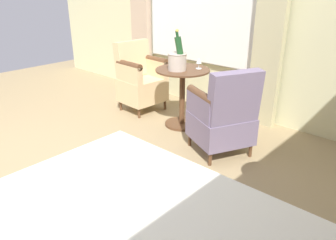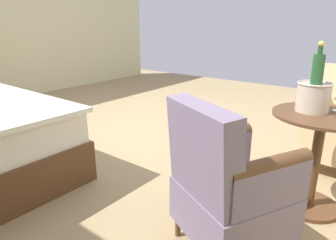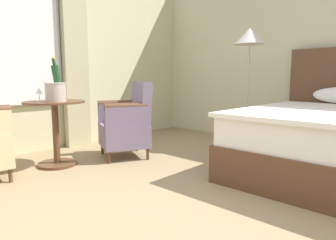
{
  "view_description": "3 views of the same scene",
  "coord_description": "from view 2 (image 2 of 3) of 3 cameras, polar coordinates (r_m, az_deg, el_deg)",
  "views": [
    {
      "loc": [
        0.78,
        2.84,
        1.67
      ],
      "look_at": [
        -0.75,
        1.44,
        0.8
      ],
      "focal_mm": 35.0,
      "sensor_mm": 36.0,
      "label": 1
    },
    {
      "loc": [
        -2.53,
        2.55,
        1.31
      ],
      "look_at": [
        -1.26,
        0.92,
        0.64
      ],
      "focal_mm": 32.0,
      "sensor_mm": 36.0,
      "label": 2
    },
    {
      "loc": [
        0.97,
        -1.18,
        0.97
      ],
      "look_at": [
        -1.07,
        1.03,
        0.55
      ],
      "focal_mm": 32.0,
      "sensor_mm": 36.0,
      "label": 3
    }
  ],
  "objects": [
    {
      "name": "ground_plane",
      "position": [
        3.83,
        -6.37,
        -2.14
      ],
      "size": [
        8.03,
        8.03,
        0.0
      ],
      "primitive_type": "plane",
      "color": "#99825C"
    },
    {
      "name": "wall_far_side",
      "position": [
        6.14,
        -28.7,
        16.49
      ],
      "size": [
        0.12,
        6.65,
        2.75
      ],
      "color": "beige",
      "rests_on": "ground"
    },
    {
      "name": "side_table_round",
      "position": [
        2.37,
        26.39,
        -5.91
      ],
      "size": [
        0.65,
        0.65,
        0.72
      ],
      "color": "brown",
      "rests_on": "ground"
    },
    {
      "name": "champagne_bucket",
      "position": [
        2.27,
        26.06,
        4.71
      ],
      "size": [
        0.23,
        0.23,
        0.47
      ],
      "color": "#BBADA0",
      "rests_on": "side_table_round"
    },
    {
      "name": "armchair_by_window",
      "position": [
        1.76,
        11.25,
        -12.62
      ],
      "size": [
        0.74,
        0.75,
        0.93
      ],
      "color": "brown",
      "rests_on": "ground"
    }
  ]
}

